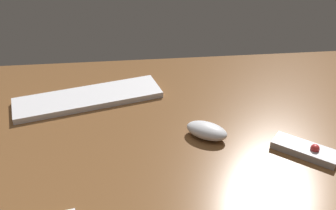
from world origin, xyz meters
The scene contains 4 objects.
desk centered at (0.00, 0.00, 1.00)cm, with size 140.00×84.00×2.00cm, color brown.
keyboard centered at (-20.38, 15.49, 2.85)cm, with size 41.84×11.95×1.70cm, color white.
computer_mouse centered at (10.24, -5.87, 3.87)cm, with size 10.67×5.84×3.75cm, color silver.
media_remote centered at (32.19, -14.80, 3.00)cm, with size 15.09×13.90×3.26cm.
Camera 1 is at (-7.85, -83.83, 59.78)cm, focal length 41.65 mm.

